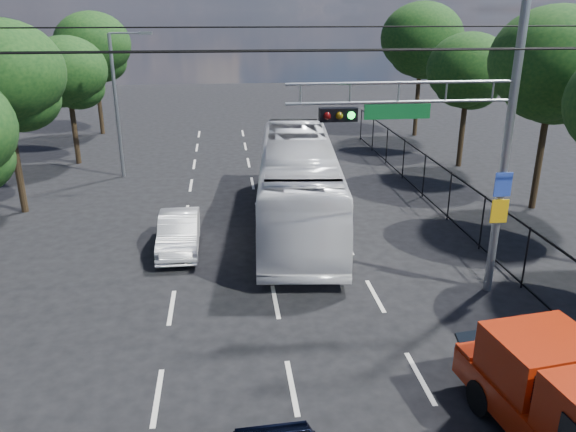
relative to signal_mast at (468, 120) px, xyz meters
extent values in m
cube|color=beige|center=(-8.28, -3.99, -5.24)|extent=(0.12, 2.00, 0.01)
cube|color=beige|center=(-8.28, 0.01, -5.24)|extent=(0.12, 2.00, 0.01)
cube|color=beige|center=(-8.28, 4.01, -5.24)|extent=(0.12, 2.00, 0.01)
cube|color=beige|center=(-8.28, 8.01, -5.24)|extent=(0.12, 2.00, 0.01)
cube|color=beige|center=(-8.28, 12.01, -5.24)|extent=(0.12, 2.00, 0.01)
cube|color=beige|center=(-8.28, 16.01, -5.24)|extent=(0.12, 2.00, 0.01)
cube|color=beige|center=(-8.28, 20.01, -5.24)|extent=(0.12, 2.00, 0.01)
cube|color=beige|center=(-8.28, 24.01, -5.24)|extent=(0.12, 2.00, 0.01)
cube|color=beige|center=(-5.28, -3.99, -5.24)|extent=(0.12, 2.00, 0.01)
cube|color=beige|center=(-5.28, 0.01, -5.24)|extent=(0.12, 2.00, 0.01)
cube|color=beige|center=(-5.28, 4.01, -5.24)|extent=(0.12, 2.00, 0.01)
cube|color=beige|center=(-5.28, 8.01, -5.24)|extent=(0.12, 2.00, 0.01)
cube|color=beige|center=(-5.28, 12.01, -5.24)|extent=(0.12, 2.00, 0.01)
cube|color=beige|center=(-5.28, 16.01, -5.24)|extent=(0.12, 2.00, 0.01)
cube|color=beige|center=(-5.28, 20.01, -5.24)|extent=(0.12, 2.00, 0.01)
cube|color=beige|center=(-5.28, 24.01, -5.24)|extent=(0.12, 2.00, 0.01)
cube|color=beige|center=(-2.28, -3.99, -5.24)|extent=(0.12, 2.00, 0.01)
cube|color=beige|center=(-2.28, 0.01, -5.24)|extent=(0.12, 2.00, 0.01)
cube|color=beige|center=(-2.28, 4.01, -5.24)|extent=(0.12, 2.00, 0.01)
cube|color=beige|center=(-2.28, 8.01, -5.24)|extent=(0.12, 2.00, 0.01)
cube|color=beige|center=(-2.28, 12.01, -5.24)|extent=(0.12, 2.00, 0.01)
cube|color=beige|center=(-2.28, 16.01, -5.24)|extent=(0.12, 2.00, 0.01)
cube|color=beige|center=(-2.28, 20.01, -5.24)|extent=(0.12, 2.00, 0.01)
cube|color=beige|center=(-2.28, 24.01, -5.24)|extent=(0.12, 2.00, 0.01)
cylinder|color=slate|center=(1.22, 0.01, -0.49)|extent=(0.24, 0.24, 9.50)
cylinder|color=slate|center=(-1.88, 0.01, 1.01)|extent=(6.20, 0.08, 0.08)
cylinder|color=slate|center=(-1.88, 0.01, 0.51)|extent=(6.20, 0.08, 0.08)
cube|color=black|center=(-3.58, 0.01, 0.21)|extent=(1.00, 0.28, 0.35)
sphere|color=#3F0505|center=(-3.90, -0.14, 0.21)|extent=(0.20, 0.20, 0.20)
sphere|color=#4C3805|center=(-3.58, -0.14, 0.21)|extent=(0.20, 0.20, 0.20)
sphere|color=#0CE533|center=(-3.26, -0.14, 0.21)|extent=(0.20, 0.20, 0.20)
cube|color=#0B5322|center=(-1.98, 0.01, 0.26)|extent=(1.80, 0.05, 0.40)
cube|color=#2643B2|center=(1.20, -0.13, -1.84)|extent=(0.50, 0.04, 0.70)
cube|color=#D59D0B|center=(1.20, -0.13, -2.64)|extent=(0.50, 0.04, 0.70)
cylinder|color=slate|center=(0.62, 0.01, 0.76)|extent=(0.05, 0.05, 0.50)
cylinder|color=slate|center=(-0.68, 0.01, 0.76)|extent=(0.05, 0.05, 0.50)
cylinder|color=slate|center=(-1.98, 0.01, 0.76)|extent=(0.05, 0.05, 0.50)
cylinder|color=slate|center=(-3.28, 0.01, 0.76)|extent=(0.05, 0.05, 0.50)
cylinder|color=slate|center=(-4.58, 0.01, 0.76)|extent=(0.05, 0.05, 0.50)
cylinder|color=slate|center=(-11.78, 14.01, -1.74)|extent=(0.18, 0.18, 7.00)
cylinder|color=slate|center=(-10.98, 14.01, 1.76)|extent=(1.60, 0.09, 0.09)
cube|color=slate|center=(-10.08, 14.01, 1.76)|extent=(0.60, 0.22, 0.15)
cylinder|color=black|center=(-5.28, -1.99, 1.96)|extent=(22.00, 0.04, 0.04)
cylinder|color=black|center=(-5.28, 1.51, 2.36)|extent=(22.00, 0.04, 0.04)
cylinder|color=black|center=(-5.28, 3.01, 1.66)|extent=(22.00, 0.04, 0.04)
cube|color=black|center=(2.32, 4.01, -3.29)|extent=(0.04, 34.00, 0.06)
cube|color=black|center=(2.32, 4.01, -5.09)|extent=(0.04, 34.00, 0.06)
cylinder|color=black|center=(2.32, 0.01, -4.24)|extent=(0.06, 0.06, 2.00)
cylinder|color=black|center=(2.32, 3.01, -4.24)|extent=(0.06, 0.06, 2.00)
cylinder|color=black|center=(2.32, 6.01, -4.24)|extent=(0.06, 0.06, 2.00)
cylinder|color=black|center=(2.32, 9.01, -4.24)|extent=(0.06, 0.06, 2.00)
cylinder|color=black|center=(2.32, 12.01, -4.24)|extent=(0.06, 0.06, 2.00)
cylinder|color=black|center=(2.32, 15.01, -4.24)|extent=(0.06, 0.06, 2.00)
cylinder|color=black|center=(2.32, 18.01, -4.24)|extent=(0.06, 0.06, 2.00)
cylinder|color=black|center=(2.32, 21.01, -4.24)|extent=(0.06, 0.06, 2.00)
cylinder|color=black|center=(6.52, 7.01, -2.86)|extent=(0.28, 0.28, 4.76)
ellipsoid|color=black|center=(6.52, 7.01, 0.88)|extent=(5.10, 5.10, 4.33)
ellipsoid|color=black|center=(6.92, 7.31, -0.31)|extent=(3.40, 3.40, 2.72)
ellipsoid|color=black|center=(6.17, 6.81, -0.14)|extent=(3.23, 3.23, 2.58)
cylinder|color=black|center=(6.12, 14.01, -3.23)|extent=(0.28, 0.28, 4.03)
ellipsoid|color=black|center=(6.12, 14.01, -0.06)|extent=(4.32, 4.32, 3.67)
ellipsoid|color=black|center=(6.52, 14.31, -1.07)|extent=(2.88, 2.88, 2.30)
ellipsoid|color=black|center=(5.77, 13.81, -0.92)|extent=(2.74, 2.74, 2.19)
cylinder|color=black|center=(6.32, 22.01, -2.78)|extent=(0.28, 0.28, 4.93)
ellipsoid|color=black|center=(6.32, 22.01, 1.09)|extent=(5.28, 5.28, 4.49)
ellipsoid|color=black|center=(6.72, 22.31, -0.14)|extent=(3.52, 3.52, 2.82)
ellipsoid|color=black|center=(5.97, 21.81, 0.04)|extent=(3.34, 3.34, 2.68)
cylinder|color=black|center=(-15.08, 9.01, -3.00)|extent=(0.28, 0.28, 4.48)
ellipsoid|color=black|center=(-15.08, 9.01, 0.52)|extent=(4.80, 4.80, 4.08)
ellipsoid|color=black|center=(-14.68, 9.31, -0.60)|extent=(3.20, 3.20, 2.56)
cylinder|color=black|center=(-14.68, 17.01, -3.28)|extent=(0.28, 0.28, 3.92)
ellipsoid|color=black|center=(-14.68, 17.01, -0.20)|extent=(4.20, 4.20, 3.57)
ellipsoid|color=black|center=(-14.28, 17.31, -1.18)|extent=(2.80, 2.80, 2.24)
ellipsoid|color=black|center=(-15.03, 16.81, -1.04)|extent=(2.66, 2.66, 2.13)
cylinder|color=black|center=(-14.88, 25.01, -2.95)|extent=(0.28, 0.28, 4.59)
ellipsoid|color=black|center=(-14.88, 25.01, 0.66)|extent=(4.92, 4.92, 4.18)
ellipsoid|color=black|center=(-14.48, 25.31, -0.49)|extent=(3.28, 3.28, 2.62)
ellipsoid|color=black|center=(-15.23, 24.81, -0.32)|extent=(3.12, 3.12, 2.49)
cylinder|color=black|center=(-1.42, -5.29, -4.86)|extent=(0.38, 0.79, 0.76)
cylinder|color=black|center=(0.41, -5.05, -4.86)|extent=(0.38, 0.79, 0.76)
cube|color=maroon|center=(-0.60, -4.41, -4.48)|extent=(2.08, 0.86, 0.60)
cube|color=black|center=(-0.64, -4.12, -4.21)|extent=(1.89, 0.68, 0.33)
cube|color=maroon|center=(-0.45, -5.60, -3.77)|extent=(2.16, 1.93, 1.03)
cube|color=black|center=(-0.34, -6.41, -3.72)|extent=(1.68, 0.27, 0.60)
imported|color=white|center=(-3.79, 6.24, -3.56)|extent=(4.03, 12.28, 3.36)
imported|color=silver|center=(-8.31, 4.23, -4.60)|extent=(1.39, 3.91, 1.28)
camera|label=1|loc=(-6.59, -14.49, 2.80)|focal=35.00mm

